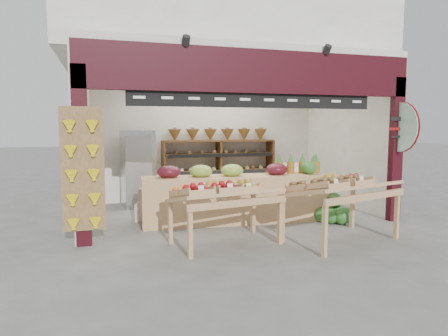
% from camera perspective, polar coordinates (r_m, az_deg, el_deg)
% --- Properties ---
extents(ground, '(60.00, 60.00, 0.00)m').
position_cam_1_polar(ground, '(7.80, 1.83, -7.11)').
color(ground, slate).
rests_on(ground, ground).
extents(shop_structure, '(6.36, 5.12, 5.40)m').
position_cam_1_polar(shop_structure, '(9.39, -1.41, 19.24)').
color(shop_structure, white).
rests_on(shop_structure, ground).
extents(banana_board, '(0.60, 0.15, 1.80)m').
position_cam_1_polar(banana_board, '(6.07, -19.52, -0.53)').
color(banana_board, olive).
rests_on(banana_board, ground).
extents(gift_sign, '(0.04, 0.93, 0.92)m').
position_cam_1_polar(gift_sign, '(7.97, 23.88, 5.35)').
color(gift_sign, '#BDEED0').
rests_on(gift_sign, ground).
extents(back_shelving, '(2.72, 0.44, 1.70)m').
position_cam_1_polar(back_shelving, '(9.57, -0.73, 2.02)').
color(back_shelving, brown).
rests_on(back_shelving, ground).
extents(refrigerator, '(0.73, 0.73, 1.67)m').
position_cam_1_polar(refrigerator, '(8.95, -12.20, -0.11)').
color(refrigerator, '#B1B3B8').
rests_on(refrigerator, ground).
extents(cardboard_stack, '(1.04, 0.74, 0.61)m').
position_cam_1_polar(cardboard_stack, '(7.64, -9.06, -5.74)').
color(cardboard_stack, beige).
rests_on(cardboard_stack, ground).
extents(mid_counter, '(3.49, 0.94, 1.08)m').
position_cam_1_polar(mid_counter, '(7.39, 1.82, -4.10)').
color(mid_counter, tan).
rests_on(mid_counter, ground).
extents(display_table_left, '(1.72, 1.16, 1.01)m').
position_cam_1_polar(display_table_left, '(5.93, -0.87, -3.59)').
color(display_table_left, tan).
rests_on(display_table_left, ground).
extents(display_table_right, '(1.93, 1.41, 1.09)m').
position_cam_1_polar(display_table_right, '(6.34, 15.81, -2.55)').
color(display_table_right, tan).
rests_on(display_table_right, ground).
extents(watermelon_pile, '(0.69, 0.69, 0.54)m').
position_cam_1_polar(watermelon_pile, '(7.70, 15.33, -6.14)').
color(watermelon_pile, '#1F511B').
rests_on(watermelon_pile, ground).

